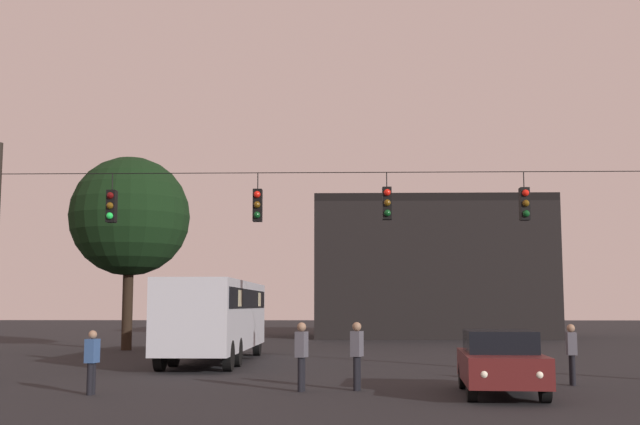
{
  "coord_description": "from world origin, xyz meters",
  "views": [
    {
      "loc": [
        0.49,
        -6.65,
        2.12
      ],
      "look_at": [
        -0.2,
        18.96,
        5.1
      ],
      "focal_mm": 44.92,
      "sensor_mm": 36.0,
      "label": 1
    }
  ],
  "objects_px": {
    "city_bus": "(216,312)",
    "pedestrian_crossing_center": "(572,351)",
    "pedestrian_near_bus": "(302,352)",
    "pedestrian_crossing_right": "(92,359)",
    "tree_left_silhouette": "(130,217)",
    "car_near_right": "(500,361)",
    "pedestrian_crossing_left": "(357,352)"
  },
  "relations": [
    {
      "from": "pedestrian_crossing_left",
      "to": "pedestrian_near_bus",
      "type": "height_order",
      "value": "pedestrian_crossing_left"
    },
    {
      "from": "pedestrian_crossing_right",
      "to": "tree_left_silhouette",
      "type": "relative_size",
      "value": 0.16
    },
    {
      "from": "car_near_right",
      "to": "pedestrian_near_bus",
      "type": "distance_m",
      "value": 4.82
    },
    {
      "from": "city_bus",
      "to": "pedestrian_crossing_left",
      "type": "xyz_separation_m",
      "value": [
        5.11,
        -9.88,
        -0.9
      ]
    },
    {
      "from": "tree_left_silhouette",
      "to": "pedestrian_crossing_right",
      "type": "bearing_deg",
      "value": -77.34
    },
    {
      "from": "city_bus",
      "to": "tree_left_silhouette",
      "type": "xyz_separation_m",
      "value": [
        -5.5,
        7.92,
        4.52
      ]
    },
    {
      "from": "city_bus",
      "to": "pedestrian_crossing_center",
      "type": "relative_size",
      "value": 6.81
    },
    {
      "from": "city_bus",
      "to": "pedestrian_crossing_right",
      "type": "height_order",
      "value": "city_bus"
    },
    {
      "from": "city_bus",
      "to": "pedestrian_near_bus",
      "type": "xyz_separation_m",
      "value": [
        3.73,
        -10.16,
        -0.9
      ]
    },
    {
      "from": "pedestrian_crossing_left",
      "to": "pedestrian_near_bus",
      "type": "distance_m",
      "value": 1.41
    },
    {
      "from": "pedestrian_crossing_right",
      "to": "pedestrian_near_bus",
      "type": "xyz_separation_m",
      "value": [
        4.98,
        0.85,
        0.11
      ]
    },
    {
      "from": "pedestrian_crossing_left",
      "to": "pedestrian_crossing_right",
      "type": "distance_m",
      "value": 6.46
    },
    {
      "from": "pedestrian_crossing_right",
      "to": "tree_left_silhouette",
      "type": "bearing_deg",
      "value": 102.66
    },
    {
      "from": "car_near_right",
      "to": "city_bus",
      "type": "bearing_deg",
      "value": 128.21
    },
    {
      "from": "tree_left_silhouette",
      "to": "pedestrian_near_bus",
      "type": "bearing_deg",
      "value": -62.95
    },
    {
      "from": "tree_left_silhouette",
      "to": "pedestrian_crossing_center",
      "type": "bearing_deg",
      "value": -44.96
    },
    {
      "from": "pedestrian_crossing_center",
      "to": "tree_left_silhouette",
      "type": "height_order",
      "value": "tree_left_silhouette"
    },
    {
      "from": "pedestrian_crossing_center",
      "to": "tree_left_silhouette",
      "type": "distance_m",
      "value": 23.78
    },
    {
      "from": "city_bus",
      "to": "car_near_right",
      "type": "relative_size",
      "value": 2.48
    },
    {
      "from": "pedestrian_near_bus",
      "to": "pedestrian_crossing_center",
      "type": "bearing_deg",
      "value": 13.55
    },
    {
      "from": "city_bus",
      "to": "pedestrian_crossing_right",
      "type": "bearing_deg",
      "value": -96.47
    },
    {
      "from": "city_bus",
      "to": "pedestrian_crossing_center",
      "type": "distance_m",
      "value": 13.8
    },
    {
      "from": "car_near_right",
      "to": "pedestrian_crossing_left",
      "type": "height_order",
      "value": "pedestrian_crossing_left"
    },
    {
      "from": "city_bus",
      "to": "pedestrian_crossing_right",
      "type": "relative_size",
      "value": 7.25
    },
    {
      "from": "tree_left_silhouette",
      "to": "city_bus",
      "type": "bearing_deg",
      "value": -55.21
    },
    {
      "from": "car_near_right",
      "to": "pedestrian_crossing_right",
      "type": "relative_size",
      "value": 2.93
    },
    {
      "from": "pedestrian_crossing_left",
      "to": "tree_left_silhouette",
      "type": "height_order",
      "value": "tree_left_silhouette"
    },
    {
      "from": "pedestrian_crossing_right",
      "to": "city_bus",
      "type": "bearing_deg",
      "value": 83.53
    },
    {
      "from": "city_bus",
      "to": "pedestrian_crossing_left",
      "type": "distance_m",
      "value": 11.16
    },
    {
      "from": "car_near_right",
      "to": "pedestrian_crossing_center",
      "type": "height_order",
      "value": "pedestrian_crossing_center"
    },
    {
      "from": "pedestrian_crossing_center",
      "to": "tree_left_silhouette",
      "type": "relative_size",
      "value": 0.17
    },
    {
      "from": "car_near_right",
      "to": "pedestrian_near_bus",
      "type": "xyz_separation_m",
      "value": [
        -4.78,
        0.65,
        0.17
      ]
    }
  ]
}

